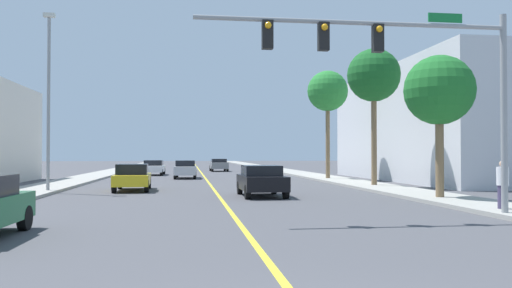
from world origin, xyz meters
TOP-DOWN VIEW (x-y plane):
  - ground at (0.00, 42.00)m, footprint 192.00×192.00m
  - sidewalk_left at (-9.37, 42.00)m, footprint 2.91×168.00m
  - sidewalk_right at (9.37, 42.00)m, footprint 2.91×168.00m
  - lane_marking_center at (0.00, 42.00)m, footprint 0.16×144.00m
  - building_right_near at (19.42, 31.49)m, footprint 13.14×22.23m
  - traffic_signal_mast at (5.02, 9.85)m, footprint 9.72×0.36m
  - street_lamp at (-8.41, 22.01)m, footprint 0.56×0.28m
  - palm_near at (9.13, 15.52)m, footprint 2.96×2.96m
  - palm_mid at (9.48, 24.05)m, footprint 3.13×3.13m
  - palm_far at (9.07, 32.57)m, footprint 3.06×3.06m
  - car_white at (-4.54, 43.31)m, footprint 1.96×4.44m
  - car_black at (1.95, 18.59)m, footprint 1.97×3.94m
  - car_silver at (-1.59, 36.60)m, footprint 1.82×4.39m
  - car_yellow at (-4.37, 23.15)m, footprint 1.96×4.36m
  - car_gray at (2.09, 52.98)m, footprint 1.97×4.22m
  - pedestrian at (8.93, 10.89)m, footprint 0.38×0.38m

SIDE VIEW (x-z plane):
  - ground at x=0.00m, z-range 0.00..0.00m
  - lane_marking_center at x=0.00m, z-range 0.00..0.01m
  - sidewalk_left at x=-9.37m, z-range 0.00..0.15m
  - sidewalk_right at x=9.37m, z-range 0.00..0.15m
  - car_white at x=-4.54m, z-range 0.03..1.42m
  - car_yellow at x=-4.37m, z-range 0.02..1.45m
  - car_gray at x=2.09m, z-range 0.05..1.46m
  - car_black at x=1.95m, z-range 0.04..1.47m
  - car_silver at x=-1.59m, z-range 0.03..1.48m
  - pedestrian at x=8.93m, z-range 0.14..1.74m
  - building_right_near at x=19.42m, z-range 0.00..8.32m
  - palm_near at x=9.13m, z-range 1.62..7.64m
  - traffic_signal_mast at x=5.02m, z-range 1.69..7.87m
  - street_lamp at x=-8.41m, z-range 0.58..9.53m
  - palm_mid at x=9.48m, z-range 2.53..10.58m
  - palm_far at x=9.07m, z-range 2.60..10.72m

